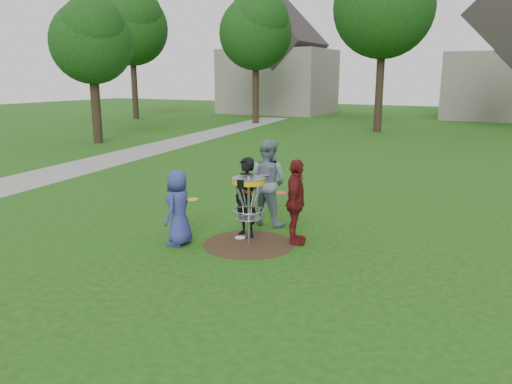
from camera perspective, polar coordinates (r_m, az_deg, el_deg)
The scene contains 11 objects.
ground at distance 9.93m, azimuth -0.81°, elevation -5.98°, with size 100.00×100.00×0.00m, color #19470F.
dirt_patch at distance 9.93m, azimuth -0.81°, elevation -5.95°, with size 1.80×1.80×0.01m, color #47331E.
concrete_path at distance 22.01m, azimuth -13.85°, elevation 4.27°, with size 2.20×40.00×0.02m, color #9E9E99.
player_blue at distance 9.84m, azimuth -8.85°, elevation -1.78°, with size 0.73×0.47×1.49m, color navy.
player_black at distance 10.19m, azimuth -1.11°, elevation -0.63°, with size 0.60×0.40×1.65m, color black.
player_grey at distance 11.04m, azimuth 1.31°, elevation 1.15°, with size 0.93×0.73×1.92m, color slate.
player_maroon at distance 9.78m, azimuth 4.56°, elevation -1.15°, with size 0.99×0.41×1.69m, color maroon.
disc_on_grass at distance 10.29m, azimuth -1.82°, elevation -5.24°, with size 0.22×0.22×0.02m, color white.
disc_golf_basket at distance 9.65m, azimuth -0.83°, elevation -0.25°, with size 0.66×0.67×1.38m.
held_discs at distance 9.99m, azimuth -1.04°, elevation 0.32°, with size 1.73×1.88×0.28m.
tree_row at distance 29.34m, azimuth 20.77°, elevation 18.10°, with size 51.20×17.42×9.90m.
Camera 1 is at (4.50, -8.24, 3.25)m, focal length 35.00 mm.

